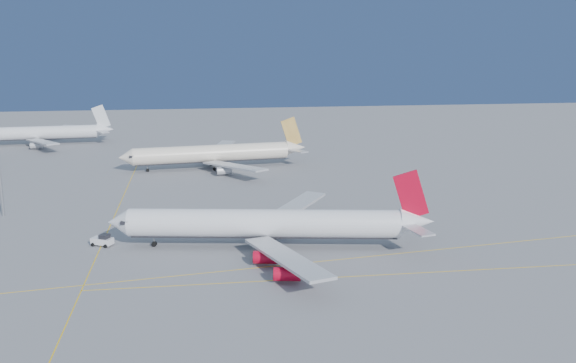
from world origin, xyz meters
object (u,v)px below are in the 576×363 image
Objects in this scene: airliner_virgin at (271,224)px; airliner_third at (40,133)px; pushback_tug at (103,240)px; airliner_etihad at (216,153)px.

airliner_third is at bearing 128.27° from airliner_virgin.
airliner_virgin is 1.17× the size of airliner_third.
pushback_tug is (-33.18, 5.73, -3.69)m from airliner_virgin.
airliner_etihad is 1.07× the size of airliner_third.
airliner_virgin is 79.45m from airliner_etihad.
airliner_virgin is at bearing -65.08° from airliner_third.
airliner_etihad is (-8.45, 79.00, -0.09)m from airliner_virgin.
airliner_virgin reaches higher than pushback_tug.
airliner_etihad is 84.32m from airliner_third.
airliner_third is (-65.08, 53.61, -0.22)m from airliner_etihad.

